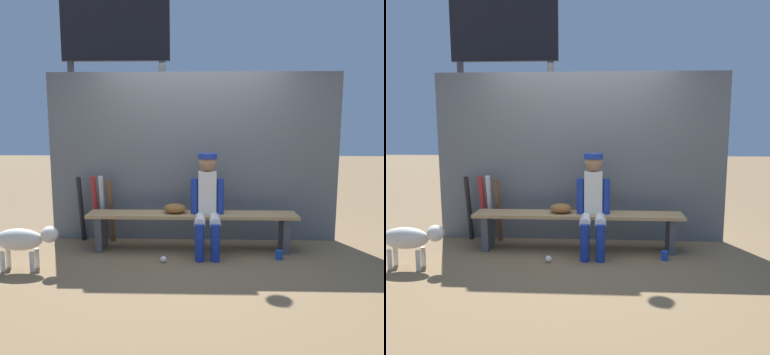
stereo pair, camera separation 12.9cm
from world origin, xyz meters
TOP-DOWN VIEW (x-y plane):
  - ground_plane at (0.00, 0.00)m, footprint 30.00×30.00m
  - chainlink_fence at (0.00, 0.46)m, footprint 3.89×0.03m
  - dugout_bench at (0.00, 0.00)m, footprint 2.60×0.36m
  - player_seated at (0.19, -0.11)m, footprint 0.41×0.55m
  - baseball_glove at (-0.21, 0.00)m, footprint 0.28×0.20m
  - bat_wood_dark at (-1.09, 0.29)m, footprint 0.09×0.18m
  - bat_aluminum_silver at (-1.21, 0.31)m, footprint 0.09×0.27m
  - bat_aluminum_red at (-1.31, 0.34)m, footprint 0.10×0.19m
  - bat_aluminum_black at (-1.51, 0.33)m, footprint 0.07×0.19m
  - baseball at (-0.32, -0.44)m, footprint 0.07×0.07m
  - cup_on_ground at (1.03, -0.30)m, footprint 0.08×0.08m
  - cup_on_bench at (0.08, 0.07)m, footprint 0.08×0.08m
  - scoreboard at (-1.14, 1.25)m, footprint 1.91×0.27m
  - dog at (-1.80, -0.70)m, footprint 0.84×0.20m

SIDE VIEW (x-z plane):
  - ground_plane at x=0.00m, z-range 0.00..0.00m
  - baseball at x=-0.32m, z-range 0.00..0.07m
  - cup_on_ground at x=1.03m, z-range 0.00..0.11m
  - dog at x=-1.80m, z-range 0.09..0.58m
  - dugout_bench at x=0.00m, z-range 0.14..0.61m
  - bat_wood_dark at x=-1.09m, z-range 0.00..0.87m
  - bat_aluminum_black at x=-1.51m, z-range 0.00..0.89m
  - bat_aluminum_red at x=-1.31m, z-range 0.00..0.90m
  - bat_aluminum_silver at x=-1.21m, z-range 0.00..0.91m
  - cup_on_bench at x=0.08m, z-range 0.48..0.59m
  - baseball_glove at x=-0.21m, z-range 0.48..0.60m
  - player_seated at x=0.19m, z-range 0.06..1.28m
  - chainlink_fence at x=0.00m, z-range 0.00..2.26m
  - scoreboard at x=-1.14m, z-range 0.70..4.40m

